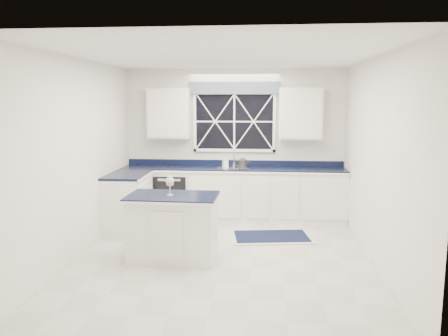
# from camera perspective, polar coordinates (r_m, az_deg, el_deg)

# --- Properties ---
(ground) EXTENTS (4.50, 4.50, 0.00)m
(ground) POSITION_cam_1_polar(r_m,az_deg,el_deg) (6.15, -0.06, -11.42)
(ground) COLOR #A6A7A2
(ground) RESTS_ON ground
(back_wall) EXTENTS (4.00, 0.10, 2.70)m
(back_wall) POSITION_cam_1_polar(r_m,az_deg,el_deg) (8.05, 1.36, 3.25)
(back_wall) COLOR silver
(back_wall) RESTS_ON ground
(base_cabinets) EXTENTS (3.99, 1.60, 0.90)m
(base_cabinets) POSITION_cam_1_polar(r_m,az_deg,el_deg) (7.76, -1.33, -3.69)
(base_cabinets) COLOR silver
(base_cabinets) RESTS_ON ground
(countertop) EXTENTS (3.98, 0.64, 0.04)m
(countertop) POSITION_cam_1_polar(r_m,az_deg,el_deg) (7.81, 1.21, -0.10)
(countertop) COLOR black
(countertop) RESTS_ON base_cabinets
(dishwasher) EXTENTS (0.60, 0.58, 0.82)m
(dishwasher) POSITION_cam_1_polar(r_m,az_deg,el_deg) (8.05, -6.65, -3.58)
(dishwasher) COLOR black
(dishwasher) RESTS_ON ground
(window) EXTENTS (1.65, 0.09, 1.26)m
(window) POSITION_cam_1_polar(r_m,az_deg,el_deg) (7.98, 1.35, 6.65)
(window) COLOR black
(window) RESTS_ON ground
(upper_cabinets) EXTENTS (3.10, 0.34, 0.90)m
(upper_cabinets) POSITION_cam_1_polar(r_m,az_deg,el_deg) (7.85, 1.30, 7.13)
(upper_cabinets) COLOR silver
(upper_cabinets) RESTS_ON ground
(faucet) EXTENTS (0.05, 0.20, 0.30)m
(faucet) POSITION_cam_1_polar(r_m,az_deg,el_deg) (7.98, 1.31, 1.38)
(faucet) COLOR silver
(faucet) RESTS_ON countertop
(island) EXTENTS (1.21, 0.75, 0.89)m
(island) POSITION_cam_1_polar(r_m,az_deg,el_deg) (5.95, -6.67, -7.67)
(island) COLOR silver
(island) RESTS_ON ground
(rug) EXTENTS (1.37, 0.95, 0.02)m
(rug) POSITION_cam_1_polar(r_m,az_deg,el_deg) (6.99, 6.20, -8.89)
(rug) COLOR #B8B9B4
(rug) RESTS_ON ground
(kettle) EXTENTS (0.27, 0.17, 0.19)m
(kettle) POSITION_cam_1_polar(r_m,az_deg,el_deg) (7.84, 2.43, 0.71)
(kettle) COLOR #2C2C2E
(kettle) RESTS_ON countertop
(wine_glass) EXTENTS (0.11, 0.11, 0.26)m
(wine_glass) POSITION_cam_1_polar(r_m,az_deg,el_deg) (5.80, -7.08, -1.84)
(wine_glass) COLOR silver
(wine_glass) RESTS_ON island
(soap_bottle) EXTENTS (0.12, 0.12, 0.20)m
(soap_bottle) POSITION_cam_1_polar(r_m,az_deg,el_deg) (7.91, 0.18, 0.88)
(soap_bottle) COLOR silver
(soap_bottle) RESTS_ON countertop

